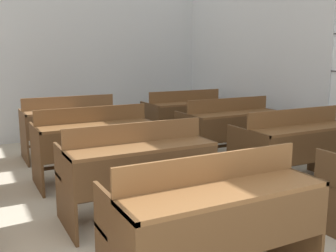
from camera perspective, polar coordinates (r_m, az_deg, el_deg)
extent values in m
cube|color=silver|center=(7.15, -18.21, 8.91)|extent=(6.17, 0.06, 2.76)
cube|color=silver|center=(5.74, 20.76, -1.20)|extent=(0.06, 6.60, 0.84)
cube|color=silver|center=(6.77, 11.40, 10.40)|extent=(0.06, 3.47, 1.37)
cube|color=#53361D|center=(3.06, 16.65, -12.29)|extent=(0.03, 0.70, 0.72)
cube|color=brown|center=(2.41, 8.57, -9.46)|extent=(1.34, 0.35, 0.03)
cube|color=#53361D|center=(2.36, 10.89, -14.68)|extent=(1.28, 0.02, 0.32)
cube|color=brown|center=(2.50, 6.41, -6.07)|extent=(1.34, 0.02, 0.18)
cube|color=brown|center=(2.81, 3.63, -12.26)|extent=(1.34, 0.27, 0.03)
cube|color=#53361D|center=(2.93, 3.57, -17.26)|extent=(1.28, 0.04, 0.04)
cube|color=brown|center=(3.52, -14.68, -9.11)|extent=(0.03, 0.70, 0.72)
cube|color=brown|center=(3.99, 4.08, -6.42)|extent=(0.03, 0.70, 0.72)
cube|color=brown|center=(3.45, -3.64, -3.18)|extent=(1.34, 0.35, 0.03)
cube|color=brown|center=(3.36, -2.45, -6.71)|extent=(1.28, 0.02, 0.32)
cube|color=brown|center=(3.58, -4.73, -0.96)|extent=(1.34, 0.02, 0.18)
cube|color=brown|center=(3.87, -5.95, -5.81)|extent=(1.34, 0.27, 0.03)
cube|color=brown|center=(3.96, -5.87, -9.66)|extent=(1.28, 0.04, 0.04)
cube|color=#52351C|center=(4.34, 11.33, -5.19)|extent=(0.03, 0.70, 0.72)
cube|color=#52351C|center=(5.24, 22.61, -3.08)|extent=(0.03, 0.70, 0.72)
cube|color=brown|center=(4.58, 19.28, -0.34)|extent=(1.34, 0.35, 0.03)
cube|color=#52351C|center=(4.50, 20.67, -2.90)|extent=(1.28, 0.02, 0.32)
cube|color=brown|center=(4.67, 17.89, 1.28)|extent=(1.34, 0.02, 0.18)
cube|color=brown|center=(4.90, 15.77, -2.67)|extent=(1.34, 0.27, 0.03)
cube|color=#52351C|center=(4.97, 15.61, -5.78)|extent=(1.28, 0.04, 0.04)
cube|color=#52351D|center=(4.67, -18.52, -4.42)|extent=(0.03, 0.70, 0.72)
cube|color=#52351D|center=(5.02, -3.61, -2.84)|extent=(0.03, 0.70, 0.72)
cube|color=brown|center=(4.57, -10.30, 0.07)|extent=(1.34, 0.35, 0.03)
cube|color=#52351D|center=(4.45, -9.59, -2.51)|extent=(1.28, 0.02, 0.32)
cube|color=brown|center=(4.71, -10.95, 1.67)|extent=(1.34, 0.02, 0.18)
cube|color=brown|center=(4.99, -11.54, -2.24)|extent=(1.34, 0.27, 0.03)
cube|color=#52351D|center=(5.06, -11.42, -5.30)|extent=(1.28, 0.04, 0.04)
cube|color=#52351C|center=(5.30, 2.86, -2.12)|extent=(0.03, 0.70, 0.72)
cube|color=#52351C|center=(6.05, 13.63, -0.81)|extent=(0.03, 0.70, 0.72)
cube|color=brown|center=(5.45, 9.77, 1.78)|extent=(1.34, 0.35, 0.03)
cube|color=#52351C|center=(5.35, 10.78, -0.34)|extent=(1.28, 0.02, 0.32)
cube|color=brown|center=(5.57, 8.78, 3.09)|extent=(1.34, 0.02, 0.18)
cube|color=brown|center=(5.81, 7.37, -0.31)|extent=(1.34, 0.27, 0.03)
cube|color=#52351C|center=(5.87, 7.30, -2.97)|extent=(1.28, 0.04, 0.04)
cube|color=brown|center=(5.89, -20.17, -1.47)|extent=(0.03, 0.70, 0.72)
cube|color=brown|center=(6.19, -8.08, -0.37)|extent=(0.03, 0.70, 0.72)
cube|color=brown|center=(5.78, -13.73, 2.12)|extent=(1.34, 0.35, 0.03)
cube|color=brown|center=(5.65, -13.24, 0.14)|extent=(1.28, 0.02, 0.32)
cube|color=brown|center=(5.93, -14.16, 3.34)|extent=(1.34, 0.02, 0.18)
cube|color=brown|center=(6.20, -14.49, 0.13)|extent=(1.34, 0.27, 0.03)
cube|color=brown|center=(6.26, -14.37, -2.37)|extent=(1.28, 0.04, 0.04)
cube|color=#53361E|center=(6.40, -2.65, 0.08)|extent=(0.03, 0.70, 0.72)
cube|color=#53361E|center=(7.04, 7.07, 0.98)|extent=(0.03, 0.70, 0.72)
cube|color=brown|center=(6.49, 3.23, 3.31)|extent=(1.34, 0.35, 0.03)
cube|color=#53361E|center=(6.38, 3.97, 1.56)|extent=(1.28, 0.02, 0.32)
cube|color=brown|center=(6.62, 2.51, 4.38)|extent=(1.34, 0.02, 0.18)
cube|color=brown|center=(6.87, 1.54, 1.45)|extent=(1.34, 0.27, 0.03)
cube|color=#53361E|center=(6.92, 1.53, -0.81)|extent=(1.28, 0.04, 0.04)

